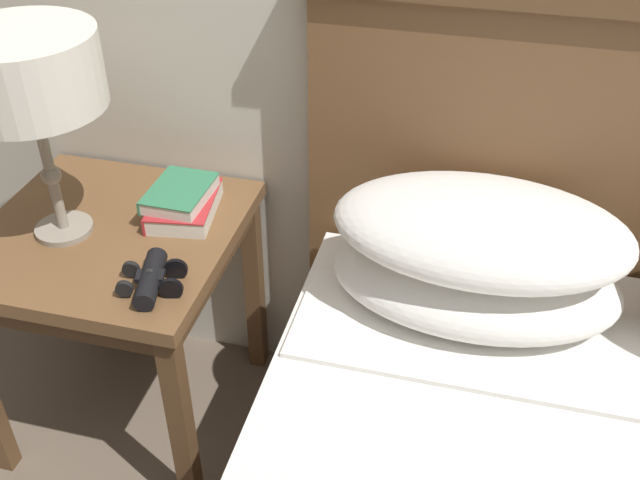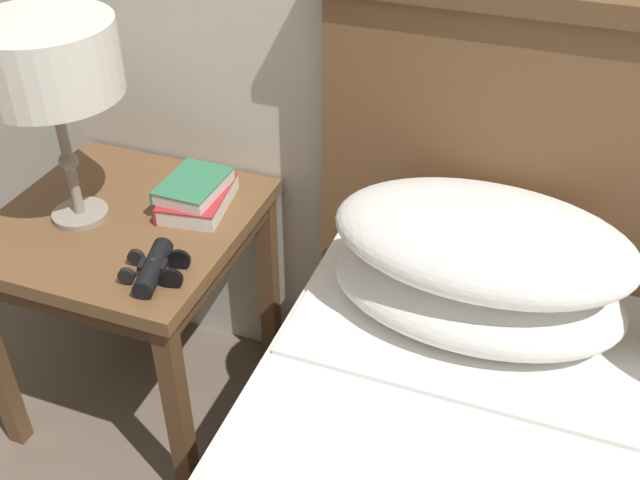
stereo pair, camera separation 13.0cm
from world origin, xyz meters
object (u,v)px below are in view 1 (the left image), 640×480
object	(u,v)px
binoculars_pair	(151,279)
table_lamp	(26,75)
nightstand	(113,258)
book_on_nightstand	(184,206)
book_stacked_on_top	(179,193)

from	to	relation	value
binoculars_pair	table_lamp	bearing A→B (deg)	154.20
table_lamp	nightstand	bearing A→B (deg)	17.29
book_on_nightstand	book_stacked_on_top	xyz separation A→B (m)	(-0.01, -0.00, 0.04)
book_stacked_on_top	binoculars_pair	bearing A→B (deg)	-79.78
nightstand	book_stacked_on_top	xyz separation A→B (m)	(0.14, 0.10, 0.14)
nightstand	book_stacked_on_top	size ratio (longest dim) A/B	3.41
table_lamp	binoculars_pair	distance (m)	0.48
book_on_nightstand	binoculars_pair	size ratio (longest dim) A/B	1.35
book_on_nightstand	book_stacked_on_top	distance (m)	0.04
table_lamp	book_on_nightstand	distance (m)	0.45
nightstand	book_stacked_on_top	bearing A→B (deg)	36.18
nightstand	book_on_nightstand	size ratio (longest dim) A/B	2.73
nightstand	book_stacked_on_top	distance (m)	0.22
book_on_nightstand	binoculars_pair	world-z (taller)	binoculars_pair
book_stacked_on_top	binoculars_pair	distance (m)	0.27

